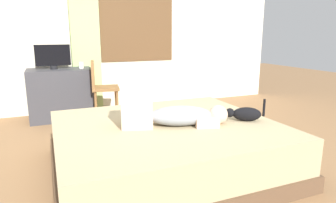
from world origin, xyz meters
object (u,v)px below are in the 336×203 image
object	(u,v)px
person_lying	(169,113)
cup	(81,65)
chair_by_desk	(101,85)
bed	(166,147)
desk	(61,94)
tv_monitor	(53,57)
cat	(245,114)

from	to	relation	value
person_lying	cup	xyz separation A→B (m)	(-0.48, 2.22, 0.23)
cup	chair_by_desk	xyz separation A→B (m)	(0.23, -0.21, -0.28)
bed	cup	distance (m)	2.27
desk	tv_monitor	bearing A→B (deg)	-180.00
cat	desk	world-z (taller)	desk
bed	desk	world-z (taller)	desk
person_lying	cup	bearing A→B (deg)	102.30
cat	cup	size ratio (longest dim) A/B	3.45
person_lying	cat	xyz separation A→B (m)	(0.70, -0.14, -0.05)
person_lying	cup	distance (m)	2.28
bed	desk	distance (m)	2.34
person_lying	tv_monitor	bearing A→B (deg)	110.85
tv_monitor	cup	bearing A→B (deg)	-7.08
desk	chair_by_desk	distance (m)	0.61
bed	cat	world-z (taller)	cat
person_lying	desk	size ratio (longest dim) A/B	1.04
person_lying	cup	size ratio (longest dim) A/B	9.87
tv_monitor	cup	size ratio (longest dim) A/B	5.08
cat	tv_monitor	distance (m)	2.89
desk	tv_monitor	xyz separation A→B (m)	(-0.07, -0.00, 0.55)
person_lying	chair_by_desk	world-z (taller)	chair_by_desk
desk	person_lying	bearing A→B (deg)	-70.78
cat	desk	size ratio (longest dim) A/B	0.36
cup	cat	bearing A→B (deg)	-63.45
tv_monitor	chair_by_desk	size ratio (longest dim) A/B	0.56
desk	tv_monitor	world-z (taller)	tv_monitor
bed	cat	xyz separation A→B (m)	(0.70, -0.21, 0.29)
cat	cup	xyz separation A→B (m)	(-1.18, 2.36, 0.27)
desk	cat	bearing A→B (deg)	-58.33
person_lying	chair_by_desk	xyz separation A→B (m)	(-0.25, 2.01, -0.05)
chair_by_desk	bed	bearing A→B (deg)	-82.67
cat	chair_by_desk	size ratio (longest dim) A/B	0.38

